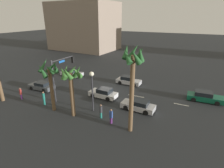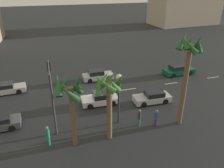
# 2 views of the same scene
# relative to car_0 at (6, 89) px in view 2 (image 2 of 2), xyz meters

# --- Properties ---
(ground_plane) EXTENTS (220.00, 220.00, 0.00)m
(ground_plane) POSITION_rel_car_0_xyz_m (-9.70, 3.56, -0.60)
(ground_plane) COLOR #232628
(lane_stripe_0) EXTENTS (1.95, 0.14, 0.01)m
(lane_stripe_0) POSITION_rel_car_0_xyz_m (-27.70, 3.56, -0.59)
(lane_stripe_0) COLOR silver
(lane_stripe_0) RESTS_ON ground_plane
(lane_stripe_1) EXTENTS (1.91, 0.14, 0.01)m
(lane_stripe_1) POSITION_rel_car_0_xyz_m (-20.90, 3.56, -0.59)
(lane_stripe_1) COLOR silver
(lane_stripe_1) RESTS_ON ground_plane
(lane_stripe_2) EXTENTS (2.43, 0.14, 0.01)m
(lane_stripe_2) POSITION_rel_car_0_xyz_m (-14.52, 3.56, -0.59)
(lane_stripe_2) COLOR silver
(lane_stripe_2) RESTS_ON ground_plane
(lane_stripe_3) EXTENTS (2.39, 0.14, 0.01)m
(lane_stripe_3) POSITION_rel_car_0_xyz_m (-9.72, 3.56, -0.59)
(lane_stripe_3) COLOR silver
(lane_stripe_3) RESTS_ON ground_plane
(car_0) EXTENTS (4.46, 1.99, 1.29)m
(car_0) POSITION_rel_car_0_xyz_m (0.00, 0.00, 0.00)
(car_0) COLOR #B7B7BC
(car_0) RESTS_ON ground_plane
(car_1) EXTENTS (4.22, 1.89, 1.42)m
(car_1) POSITION_rel_car_0_xyz_m (-11.70, -0.63, 0.05)
(car_1) COLOR #B7B7BC
(car_1) RESTS_ON ground_plane
(car_2) EXTENTS (4.28, 1.97, 1.34)m
(car_2) POSITION_rel_car_0_xyz_m (-16.13, 7.41, 0.02)
(car_2) COLOR #B7B7BC
(car_2) RESTS_ON ground_plane
(car_4) EXTENTS (4.72, 2.08, 1.41)m
(car_4) POSITION_rel_car_0_xyz_m (-23.62, 0.97, 0.05)
(car_4) COLOR #0F5138
(car_4) RESTS_ON ground_plane
(car_5) EXTENTS (4.14, 2.02, 1.39)m
(car_5) POSITION_rel_car_0_xyz_m (-10.39, 6.01, 0.04)
(car_5) COLOR silver
(car_5) RESTS_ON ground_plane
(traffic_signal) EXTENTS (0.34, 4.63, 5.86)m
(traffic_signal) POSITION_rel_car_0_xyz_m (-5.21, 8.63, 3.38)
(traffic_signal) COLOR #38383D
(traffic_signal) RESTS_ON ground_plane
(streetlamp) EXTENTS (0.56, 0.56, 5.12)m
(streetlamp) POSITION_rel_car_0_xyz_m (-11.12, 10.11, 3.07)
(streetlamp) COLOR #2D2D33
(streetlamp) RESTS_ON ground_plane
(pedestrian_0) EXTENTS (0.39, 0.39, 1.75)m
(pedestrian_0) POSITION_rel_car_0_xyz_m (-12.85, 11.17, 0.33)
(pedestrian_0) COLOR #1E7266
(pedestrian_0) RESTS_ON ground_plane
(pedestrian_2) EXTENTS (0.54, 0.54, 1.73)m
(pedestrian_2) POSITION_rel_car_0_xyz_m (-14.38, 11.63, 0.30)
(pedestrian_2) COLOR #59266B
(pedestrian_2) RESTS_ON ground_plane
(pedestrian_3) EXTENTS (0.42, 0.42, 1.90)m
(pedestrian_3) POSITION_rel_car_0_xyz_m (-4.44, 11.55, 0.42)
(pedestrian_3) COLOR #1E7266
(pedestrian_3) RESTS_ON ground_plane
(palm_tree_0) EXTENTS (2.43, 2.72, 6.50)m
(palm_tree_0) POSITION_rel_car_0_xyz_m (-6.48, 12.04, 4.11)
(palm_tree_0) COLOR brown
(palm_tree_0) RESTS_ON ground_plane
(palm_tree_1) EXTENTS (2.14, 2.44, 8.86)m
(palm_tree_1) POSITION_rel_car_0_xyz_m (-16.77, 11.94, 5.89)
(palm_tree_1) COLOR brown
(palm_tree_1) RESTS_ON ground_plane
(palm_tree_2) EXTENTS (2.41, 2.71, 6.38)m
(palm_tree_2) POSITION_rel_car_0_xyz_m (-9.63, 12.00, 4.02)
(palm_tree_2) COLOR brown
(palm_tree_2) RESTS_ON ground_plane
(building_1) EXTENTS (20.89, 11.83, 14.42)m
(building_1) POSITION_rel_car_0_xyz_m (-48.15, -35.41, 6.61)
(building_1) COLOR #B2A38E
(building_1) RESTS_ON ground_plane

